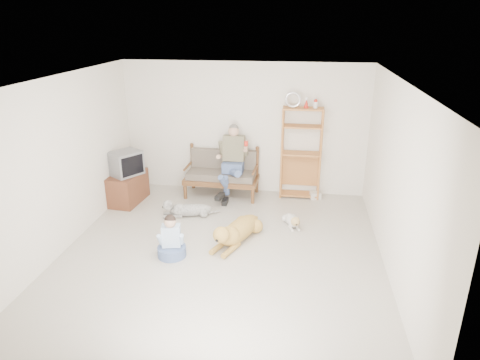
% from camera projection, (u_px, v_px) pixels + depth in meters
% --- Properties ---
extents(floor, '(5.50, 5.50, 0.00)m').
position_uv_depth(floor, '(221.00, 254.00, 6.74)').
color(floor, beige).
rests_on(floor, ground).
extents(ceiling, '(5.50, 5.50, 0.00)m').
position_uv_depth(ceiling, '(218.00, 80.00, 5.77)').
color(ceiling, white).
rests_on(ceiling, ground).
extents(wall_back, '(5.00, 0.00, 5.00)m').
position_uv_depth(wall_back, '(244.00, 129.00, 8.80)').
color(wall_back, silver).
rests_on(wall_back, ground).
extents(wall_front, '(5.00, 0.00, 5.00)m').
position_uv_depth(wall_front, '(160.00, 282.00, 3.71)').
color(wall_front, silver).
rests_on(wall_front, ground).
extents(wall_left, '(0.00, 5.50, 5.50)m').
position_uv_depth(wall_left, '(60.00, 166.00, 6.59)').
color(wall_left, silver).
rests_on(wall_left, ground).
extents(wall_right, '(0.00, 5.50, 5.50)m').
position_uv_depth(wall_right, '(396.00, 183.00, 5.92)').
color(wall_right, silver).
rests_on(wall_right, ground).
extents(loveseat, '(1.52, 0.75, 0.95)m').
position_uv_depth(loveseat, '(222.00, 172.00, 8.87)').
color(loveseat, brown).
rests_on(loveseat, ground).
extents(man, '(0.57, 0.82, 1.33)m').
position_uv_depth(man, '(231.00, 167.00, 8.58)').
color(man, '#54629A').
rests_on(man, loveseat).
extents(etagere, '(0.83, 0.36, 2.17)m').
position_uv_depth(etagere, '(301.00, 152.00, 8.60)').
color(etagere, '#C6813E').
rests_on(etagere, ground).
extents(book_stack, '(0.24, 0.20, 0.14)m').
position_uv_depth(book_stack, '(315.00, 195.00, 8.80)').
color(book_stack, white).
rests_on(book_stack, ground).
extents(tv_stand, '(0.59, 0.95, 0.60)m').
position_uv_depth(tv_stand, '(128.00, 188.00, 8.57)').
color(tv_stand, brown).
rests_on(tv_stand, ground).
extents(crt_tv, '(0.69, 0.72, 0.47)m').
position_uv_depth(crt_tv, '(126.00, 163.00, 8.34)').
color(crt_tv, slate).
rests_on(crt_tv, tv_stand).
extents(wall_outlet, '(0.12, 0.02, 0.08)m').
position_uv_depth(wall_outlet, '(187.00, 174.00, 9.32)').
color(wall_outlet, white).
rests_on(wall_outlet, ground).
extents(golden_retriever, '(0.75, 1.46, 0.46)m').
position_uv_depth(golden_retriever, '(236.00, 231.00, 7.06)').
color(golden_retriever, '#AF863C').
rests_on(golden_retriever, ground).
extents(shaggy_dog, '(1.09, 0.45, 0.33)m').
position_uv_depth(shaggy_dog, '(186.00, 209.00, 8.00)').
color(shaggy_dog, white).
rests_on(shaggy_dog, ground).
extents(terrier, '(0.32, 0.66, 0.25)m').
position_uv_depth(terrier, '(292.00, 221.00, 7.61)').
color(terrier, silver).
rests_on(terrier, ground).
extents(child, '(0.45, 0.45, 0.70)m').
position_uv_depth(child, '(171.00, 241.00, 6.62)').
color(child, '#54629A').
rests_on(child, ground).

